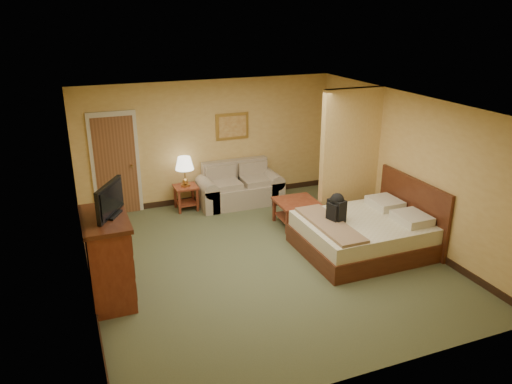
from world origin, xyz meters
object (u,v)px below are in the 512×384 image
dresser (109,258)px  bed (368,233)px  coffee_table (297,208)px  loveseat (239,190)px

dresser → bed: (4.29, -0.07, -0.32)m
dresser → bed: dresser is taller
coffee_table → dresser: size_ratio=0.63×
coffee_table → bed: (0.67, -1.41, -0.03)m
loveseat → coffee_table: 1.62m
coffee_table → loveseat: bearing=112.8°
loveseat → bed: (1.30, -2.90, 0.03)m
loveseat → coffee_table: size_ratio=2.22×
dresser → bed: size_ratio=0.59×
bed → loveseat: bearing=114.1°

